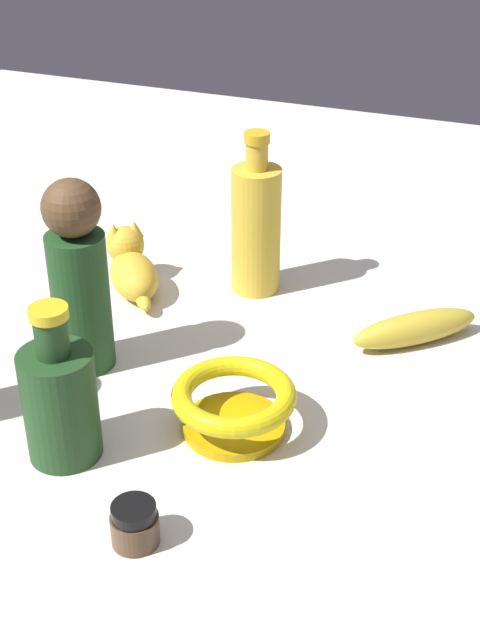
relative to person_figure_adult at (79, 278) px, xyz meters
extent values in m
plane|color=silver|center=(-0.18, -0.02, -0.11)|extent=(2.00, 2.00, 0.00)
cylinder|color=#204820|center=(0.00, 0.00, -0.03)|extent=(0.08, 0.08, 0.16)
sphere|color=brown|center=(0.00, 0.00, 0.08)|extent=(0.06, 0.06, 0.06)
cylinder|color=#BF970A|center=(-0.20, 0.05, -0.11)|extent=(0.11, 0.11, 0.01)
torus|color=gold|center=(-0.20, 0.05, -0.07)|extent=(0.13, 0.13, 0.02)
cylinder|color=#4E3823|center=(-0.18, 0.23, -0.10)|extent=(0.04, 0.04, 0.03)
cylinder|color=gold|center=(-0.18, 0.23, -0.08)|extent=(0.04, 0.04, 0.00)
cylinder|color=black|center=(-0.18, 0.23, -0.08)|extent=(0.04, 0.04, 0.01)
cylinder|color=gold|center=(-0.12, -0.24, -0.03)|extent=(0.06, 0.06, 0.17)
cylinder|color=gold|center=(-0.12, -0.24, 0.07)|extent=(0.03, 0.03, 0.03)
cylinder|color=gold|center=(-0.12, -0.24, 0.10)|extent=(0.03, 0.03, 0.01)
cylinder|color=#1E411D|center=(-0.06, 0.15, -0.05)|extent=(0.07, 0.07, 0.12)
cylinder|color=#1E411D|center=(-0.06, 0.15, 0.03)|extent=(0.03, 0.03, 0.04)
cylinder|color=gold|center=(-0.06, 0.15, 0.05)|extent=(0.04, 0.04, 0.01)
ellipsoid|color=gold|center=(-0.34, -0.18, -0.09)|extent=(0.15, 0.14, 0.04)
ellipsoid|color=gold|center=(0.02, -0.17, -0.09)|extent=(0.11, 0.12, 0.05)
sphere|color=gold|center=(0.05, -0.20, -0.06)|extent=(0.05, 0.05, 0.05)
cone|color=gold|center=(0.06, -0.19, -0.04)|extent=(0.02, 0.02, 0.02)
cone|color=gold|center=(0.04, -0.21, -0.04)|extent=(0.02, 0.02, 0.02)
ellipsoid|color=gold|center=(-0.01, -0.13, -0.10)|extent=(0.04, 0.05, 0.02)
camera|label=1|loc=(-0.47, 0.72, 0.45)|focal=49.08mm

